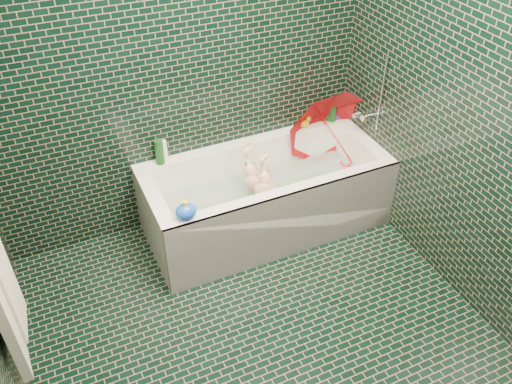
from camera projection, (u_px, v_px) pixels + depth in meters
name	position (u px, v px, depth m)	size (l,w,h in m)	color
floor	(271.00, 350.00, 3.18)	(2.80, 2.80, 0.00)	black
wall_back	(177.00, 59.00, 3.41)	(2.80, 2.80, 0.00)	black
wall_right	(497.00, 118.00, 2.84)	(2.80, 2.80, 0.00)	black
bathtub	(266.00, 204.00, 3.92)	(1.70, 0.75, 0.55)	white
bath_mat	(265.00, 208.00, 3.97)	(1.35, 0.47, 0.01)	green
water	(265.00, 193.00, 3.88)	(1.48, 0.53, 0.00)	silver
faucet	(370.00, 112.00, 3.85)	(0.18, 0.19, 0.55)	silver
child	(264.00, 194.00, 3.85)	(0.30, 0.20, 0.82)	#E8B291
umbrella	(336.00, 138.00, 3.99)	(0.65, 0.65, 0.57)	red
soap_bottle_a	(329.00, 119.00, 4.20)	(0.10, 0.10, 0.25)	white
soap_bottle_b	(335.00, 121.00, 4.19)	(0.08, 0.08, 0.18)	#4B217D
soap_bottle_c	(330.00, 121.00, 4.17)	(0.14, 0.14, 0.18)	#124218
bottle_right_tall	(333.00, 110.00, 4.12)	(0.06, 0.06, 0.19)	#124218
bottle_right_pump	(338.00, 109.00, 4.17)	(0.05, 0.05, 0.16)	silver
bottle_left_tall	(159.00, 152.00, 3.68)	(0.06, 0.06, 0.18)	#124218
bottle_left_short	(164.00, 151.00, 3.71)	(0.05, 0.05, 0.16)	white
rubber_duck	(305.00, 123.00, 4.08)	(0.11, 0.08, 0.09)	yellow
bath_toy	(186.00, 211.00, 3.24)	(0.16, 0.15, 0.13)	blue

